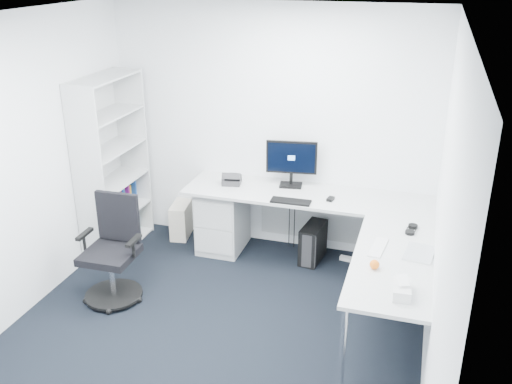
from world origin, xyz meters
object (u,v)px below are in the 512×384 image
(l_desk, at_px, (303,243))
(laptop, at_px, (421,241))
(task_chair, at_px, (109,252))
(bookshelf, at_px, (112,166))
(monitor, at_px, (291,163))

(l_desk, bearing_deg, laptop, -30.28)
(l_desk, distance_m, task_chair, 1.93)
(task_chair, distance_m, laptop, 2.85)
(l_desk, height_order, bookshelf, bookshelf)
(bookshelf, distance_m, task_chair, 1.21)
(l_desk, distance_m, laptop, 1.41)
(l_desk, xyz_separation_m, task_chair, (-1.67, -0.94, 0.12))
(bookshelf, bearing_deg, laptop, -12.12)
(bookshelf, height_order, task_chair, bookshelf)
(l_desk, relative_size, bookshelf, 1.38)
(task_chair, height_order, monitor, monitor)
(l_desk, height_order, monitor, monitor)
(task_chair, relative_size, laptop, 3.01)
(laptop, bearing_deg, task_chair, -167.12)
(monitor, xyz_separation_m, laptop, (1.40, -1.17, -0.14))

